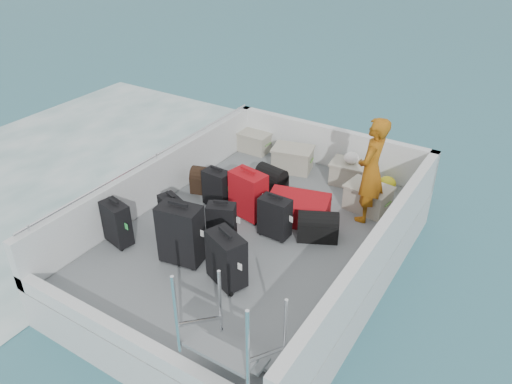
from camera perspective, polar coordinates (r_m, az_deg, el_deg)
ground at (r=7.39m, az=-0.13°, el=-8.58°), size 160.00×160.00×0.00m
wake_foam at (r=10.34m, az=-23.25°, el=1.15°), size 10.00×10.00×0.00m
ferry_hull at (r=7.20m, az=-0.13°, el=-6.74°), size 3.60×5.00×0.60m
deck at (r=7.01m, az=-0.14°, el=-4.73°), size 3.30×4.70×0.02m
deck_fittings at (r=6.42m, az=0.95°, el=-4.33°), size 3.60×5.00×0.90m
suitcase_0 at (r=6.89m, az=-15.62°, el=-3.53°), size 0.44×0.30×0.62m
suitcase_1 at (r=6.91m, az=-9.52°, el=-2.79°), size 0.44×0.35×0.59m
suitcase_2 at (r=7.48m, az=-4.45°, el=0.40°), size 0.41×0.26×0.58m
suitcase_3 at (r=6.34m, az=-8.58°, el=-4.84°), size 0.58×0.40×0.82m
suitcase_4 at (r=6.72m, az=-3.96°, el=-3.55°), size 0.44×0.36×0.56m
suitcase_5 at (r=7.18m, az=-0.88°, el=-0.33°), size 0.56×0.40×0.71m
suitcase_6 at (r=5.99m, az=-3.40°, el=-7.71°), size 0.57×0.46×0.68m
suitcase_7 at (r=6.79m, az=2.16°, el=-2.97°), size 0.43×0.25×0.59m
suitcase_8 at (r=7.23m, az=4.81°, el=-1.89°), size 0.99×0.77×0.34m
duffel_0 at (r=7.92m, az=-5.67°, el=1.10°), size 0.53×0.42×0.32m
duffel_1 at (r=7.93m, az=1.78°, el=1.28°), size 0.51×0.37×0.32m
duffel_2 at (r=6.87m, az=7.06°, el=-4.15°), size 0.63×0.51×0.32m
crate_0 at (r=9.18m, az=-0.19°, el=5.68°), size 0.55×0.38×0.33m
crate_1 at (r=8.54m, az=4.20°, el=3.72°), size 0.72×0.57×0.38m
crate_2 at (r=8.24m, az=10.65°, el=2.03°), size 0.62×0.46×0.35m
crate_3 at (r=7.60m, az=12.64°, el=-0.77°), size 0.66×0.50×0.37m
yellow_bag at (r=8.24m, az=14.77°, el=0.98°), size 0.28×0.26×0.22m
white_bag at (r=8.11m, az=10.83°, el=3.67°), size 0.24×0.24×0.18m
passenger at (r=7.11m, az=13.01°, el=2.42°), size 0.38×0.58×1.56m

